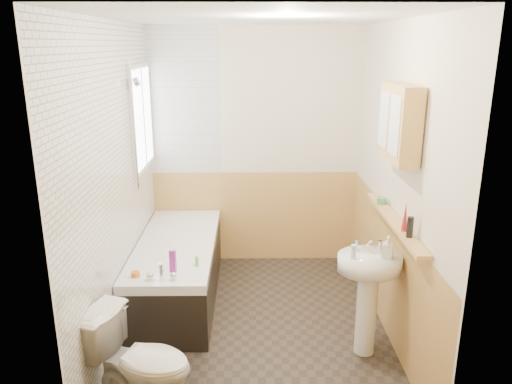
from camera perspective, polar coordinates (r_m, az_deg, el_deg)
The scene contains 26 objects.
floor at distance 4.43m, azimuth 0.03°, elevation -14.96°, with size 2.80×2.80×0.00m, color black.
ceiling at distance 3.78m, azimuth 0.03°, elevation 19.31°, with size 2.80×2.80×0.00m, color white.
wall_back at distance 5.30m, azimuth -0.17°, elevation 4.94°, with size 2.20×0.02×2.50m, color beige.
wall_front at distance 2.60m, azimuth 0.43°, elevation -7.76°, with size 2.20×0.02×2.50m, color beige.
wall_left at distance 4.07m, azimuth -15.81°, elevation 0.69°, with size 0.02×2.80×2.50m, color beige.
wall_right at distance 4.09m, azimuth 15.76°, elevation 0.80°, with size 0.02×2.80×2.50m, color beige.
wainscot_right at distance 4.34m, azimuth 14.70°, elevation -8.76°, with size 0.01×2.80×1.00m, color tan.
wainscot_front at distance 3.01m, azimuth 0.39°, elevation -20.72°, with size 2.20×0.01×1.00m, color tan.
wainscot_back at distance 5.48m, azimuth -0.16°, elevation -2.81°, with size 2.20×0.01×1.00m, color tan.
tile_cladding_left at distance 4.06m, azimuth -15.51°, elevation 0.69°, with size 0.01×2.80×2.50m, color white.
tile_return_back at distance 5.24m, azimuth -8.26°, elevation 10.18°, with size 0.75×0.01×1.50m, color white.
window at distance 4.88m, azimuth -12.83°, elevation 8.30°, with size 0.03×0.79×0.99m.
bathtub at distance 4.78m, azimuth -8.95°, elevation -8.66°, with size 0.70×1.77×0.71m.
shower_riser at distance 4.44m, azimuth -13.73°, elevation 8.55°, with size 0.10×0.08×1.13m.
toilet at distance 3.48m, azimuth -13.04°, elevation -18.50°, with size 0.39×0.70×0.68m, color white.
sink at distance 3.91m, azimuth 12.71°, elevation -10.19°, with size 0.48×0.39×0.93m.
pine_shelf at distance 3.91m, azimuth 15.51°, elevation -3.23°, with size 0.10×1.36×0.03m, color tan.
medicine_cabinet at distance 3.71m, azimuth 16.04°, elevation 7.64°, with size 0.15×0.60×0.54m.
foam_can at distance 3.56m, azimuth 17.19°, elevation -3.86°, with size 0.04×0.04×0.15m, color black.
green_bottle at distance 3.65m, azimuth 16.68°, elevation -2.71°, with size 0.04×0.04×0.21m, color maroon.
black_jar at distance 4.25m, azimuth 14.18°, elevation -0.97°, with size 0.08×0.08×0.05m, color #388447.
soap_bottle at distance 3.78m, azimuth 14.76°, elevation -6.75°, with size 0.08×0.17×0.08m, color silver.
clear_bottle at distance 3.71m, azimuth 11.08°, elevation -6.72°, with size 0.04×0.04×0.11m, color silver.
blue_gel at distance 4.04m, azimuth -9.48°, elevation -7.82°, with size 0.05×0.03×0.18m, color purple.
cream_jar at distance 4.05m, azimuth -13.62°, elevation -9.12°, with size 0.07×0.07×0.04m, color orange.
orange_bottle at distance 4.13m, azimuth -6.78°, elevation -7.88°, with size 0.03×0.03×0.09m, color #59C647.
Camera 1 is at (-0.05, -3.78, 2.32)m, focal length 35.00 mm.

